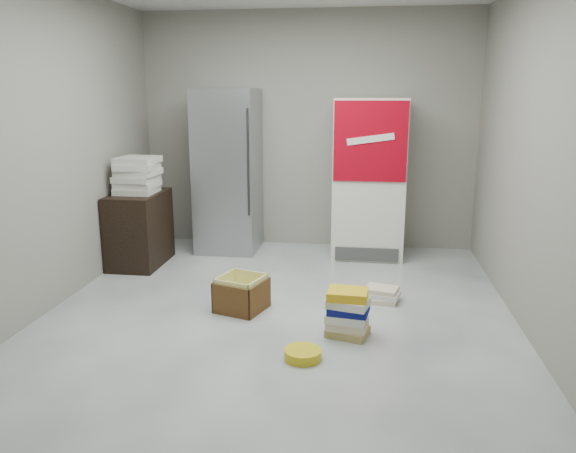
# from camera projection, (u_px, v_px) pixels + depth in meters

# --- Properties ---
(ground) EXTENTS (5.00, 5.00, 0.00)m
(ground) POSITION_uv_depth(u_px,v_px,m) (275.00, 322.00, 4.67)
(ground) COLOR silver
(ground) RESTS_ON ground
(room_shell) EXTENTS (4.04, 5.04, 2.82)m
(room_shell) POSITION_uv_depth(u_px,v_px,m) (274.00, 102.00, 4.25)
(room_shell) COLOR gray
(room_shell) RESTS_ON ground
(steel_fridge) EXTENTS (0.70, 0.72, 1.90)m
(steel_fridge) POSITION_uv_depth(u_px,v_px,m) (228.00, 171.00, 6.62)
(steel_fridge) COLOR #9A9CA2
(steel_fridge) RESTS_ON ground
(coke_cooler) EXTENTS (0.80, 0.73, 1.80)m
(coke_cooler) POSITION_uv_depth(u_px,v_px,m) (369.00, 178.00, 6.40)
(coke_cooler) COLOR silver
(coke_cooler) RESTS_ON ground
(wood_shelf) EXTENTS (0.50, 0.80, 0.80)m
(wood_shelf) POSITION_uv_depth(u_px,v_px,m) (140.00, 229.00, 6.15)
(wood_shelf) COLOR black
(wood_shelf) RESTS_ON ground
(supply_box_stack) EXTENTS (0.44, 0.44, 0.39)m
(supply_box_stack) POSITION_uv_depth(u_px,v_px,m) (137.00, 175.00, 6.01)
(supply_box_stack) COLOR beige
(supply_box_stack) RESTS_ON wood_shelf
(phonebook_stack_main) EXTENTS (0.36, 0.32, 0.38)m
(phonebook_stack_main) POSITION_uv_depth(u_px,v_px,m) (348.00, 313.00, 4.37)
(phonebook_stack_main) COLOR #A49250
(phonebook_stack_main) RESTS_ON ground
(phonebook_stack_side) EXTENTS (0.35, 0.30, 0.13)m
(phonebook_stack_side) POSITION_uv_depth(u_px,v_px,m) (382.00, 295.00, 5.13)
(phonebook_stack_side) COLOR beige
(phonebook_stack_side) RESTS_ON ground
(cardboard_box) EXTENTS (0.48, 0.48, 0.31)m
(cardboard_box) POSITION_uv_depth(u_px,v_px,m) (242.00, 296.00, 4.92)
(cardboard_box) COLOR yellow
(cardboard_box) RESTS_ON ground
(bucket_lid) EXTENTS (0.29, 0.29, 0.07)m
(bucket_lid) POSITION_uv_depth(u_px,v_px,m) (303.00, 354.00, 4.03)
(bucket_lid) COLOR gold
(bucket_lid) RESTS_ON ground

